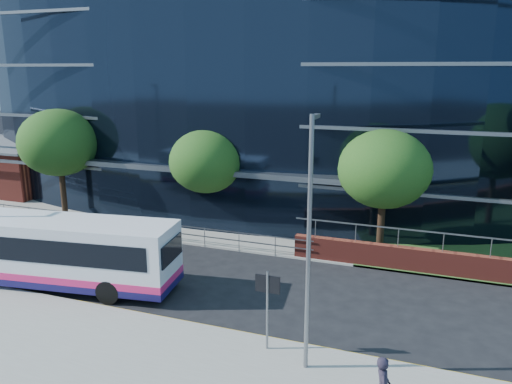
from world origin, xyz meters
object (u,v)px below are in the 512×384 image
at_px(street_sign, 267,294).
at_px(tree_far_b, 206,161).
at_px(brick_pavilion, 10,166).
at_px(tree_far_c, 384,169).
at_px(city_bus, 54,251).
at_px(streetlight_east, 309,239).
at_px(tree_far_a, 59,143).

distance_m(street_sign, tree_far_b, 13.54).
xyz_separation_m(brick_pavilion, tree_far_c, (29.00, -4.50, 2.60)).
relative_size(tree_far_c, city_bus, 0.57).
distance_m(streetlight_east, city_bus, 12.63).
bearing_deg(brick_pavilion, street_sign, -29.65).
relative_size(brick_pavilion, street_sign, 3.07).
distance_m(brick_pavilion, tree_far_c, 29.46).
bearing_deg(street_sign, brick_pavilion, 150.35).
distance_m(brick_pavilion, tree_far_a, 10.48).
height_order(tree_far_c, city_bus, tree_far_c).
xyz_separation_m(tree_far_a, tree_far_c, (20.00, 0.00, -0.33)).
height_order(tree_far_c, streetlight_east, streetlight_east).
height_order(tree_far_b, tree_far_c, tree_far_c).
xyz_separation_m(tree_far_b, streetlight_east, (9.00, -11.67, 0.23)).
relative_size(street_sign, streetlight_east, 0.35).
xyz_separation_m(tree_far_b, tree_far_c, (10.00, -0.50, 0.33)).
xyz_separation_m(brick_pavilion, tree_far_a, (9.00, -4.50, 2.92)).
xyz_separation_m(tree_far_a, city_bus, (6.94, -8.69, -3.24)).
xyz_separation_m(street_sign, streetlight_east, (1.50, -0.59, 2.29)).
relative_size(street_sign, tree_far_a, 0.40).
xyz_separation_m(streetlight_east, city_bus, (-12.06, 2.48, -2.82)).
bearing_deg(streetlight_east, tree_far_b, 127.63).
height_order(street_sign, city_bus, city_bus).
distance_m(street_sign, tree_far_c, 11.14).
bearing_deg(tree_far_b, street_sign, -55.92).
bearing_deg(city_bus, tree_far_a, 120.74).
height_order(tree_far_a, streetlight_east, streetlight_east).
relative_size(streetlight_east, city_bus, 0.70).
bearing_deg(tree_far_c, streetlight_east, -95.11).
relative_size(brick_pavilion, tree_far_c, 1.32).
height_order(brick_pavilion, city_bus, brick_pavilion).
bearing_deg(brick_pavilion, tree_far_a, -26.55).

